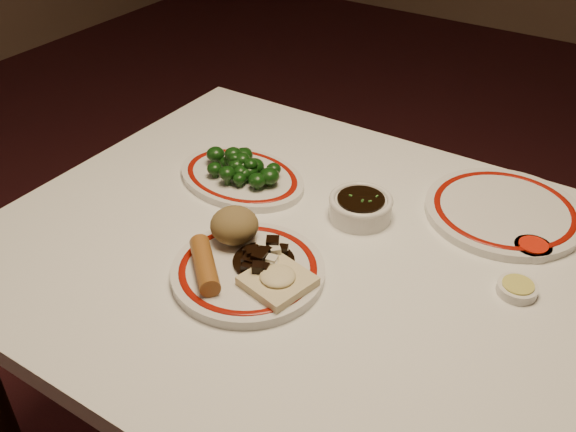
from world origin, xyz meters
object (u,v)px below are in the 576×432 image
Objects in this scene: rice_mound at (234,225)px; stirfry_heap at (263,258)px; fried_wonton at (278,280)px; dining_table at (330,296)px; main_plate at (248,271)px; spring_roll at (205,265)px; broccoli_pile at (242,165)px; broccoli_plate at (242,177)px; soy_bowl at (360,208)px.

rice_mound is 0.08m from stirfry_heap.
rice_mound is at bearing 155.46° from fried_wonton.
dining_table is 0.18m from main_plate.
spring_roll is 0.69× the size of broccoli_pile.
main_plate is at bearing 172.42° from fried_wonton.
stirfry_heap is at bearing -46.58° from broccoli_plate.
main_plate is at bearing -126.95° from dining_table.
dining_table is 14.40× the size of rice_mound.
rice_mound reaches higher than soy_bowl.
broccoli_plate is at bearing 128.51° from main_plate.
main_plate is 0.07m from fried_wonton.
stirfry_heap is at bearing 148.89° from fried_wonton.
dining_table is 0.17m from stirfry_heap.
dining_table is 4.12× the size of broccoli_plate.
broccoli_pile is at bearing -17.34° from broccoli_plate.
spring_roll is 0.42× the size of broccoli_plate.
fried_wonton is 0.35m from broccoli_plate.
dining_table is 4.36× the size of main_plate.
stirfry_heap is at bearing -19.86° from rice_mound.
rice_mound is 0.29× the size of broccoli_plate.
spring_roll is at bearing -132.72° from stirfry_heap.
fried_wonton is at bearing -7.58° from main_plate.
spring_roll is 0.10m from stirfry_heap.
spring_roll is 1.19× the size of stirfry_heap.
fried_wonton is 0.06m from stirfry_heap.
stirfry_heap is (0.08, -0.03, -0.02)m from rice_mound.
fried_wonton reaches higher than broccoli_plate.
dining_table is 0.25m from spring_roll.
broccoli_pile is 1.54× the size of soy_bowl.
soy_bowl is (0.06, 0.23, -0.01)m from stirfry_heap.
rice_mound is at bearing 160.14° from stirfry_heap.
fried_wonton reaches higher than main_plate.
dining_table is at bearing 53.05° from main_plate.
spring_roll reaches higher than dining_table.
spring_roll is at bearing -64.44° from broccoli_plate.
main_plate is 2.42× the size of fried_wonton.
main_plate is at bearing -38.13° from rice_mound.
fried_wonton is 0.64× the size of broccoli_pile.
broccoli_pile is at bearing 133.18° from stirfry_heap.
main_plate is 0.95× the size of broccoli_plate.
broccoli_pile is at bearing 135.84° from fried_wonton.
stirfry_heap is 0.89× the size of soy_bowl.
rice_mound is 0.72× the size of soy_bowl.
broccoli_pile is at bearing 128.25° from main_plate.
broccoli_plate is (-0.18, 0.23, -0.00)m from main_plate.
spring_roll is 0.12m from fried_wonton.
main_plate is 2.66× the size of stirfry_heap.
fried_wonton is at bearing -44.16° from broccoli_pile.
rice_mound is 0.10m from spring_roll.
main_plate is 3.30× the size of rice_mound.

